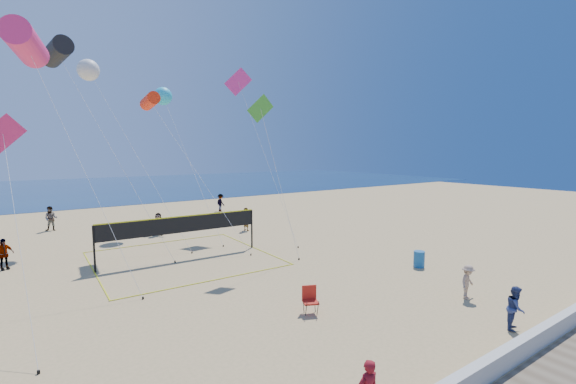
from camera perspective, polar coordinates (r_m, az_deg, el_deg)
ground at (r=12.50m, az=8.67°, el=-22.93°), size 120.00×120.00×0.00m
ocean at (r=70.53m, az=-28.59°, el=0.47°), size 140.00×50.00×0.03m
bystander_a at (r=15.67m, az=30.66°, el=-14.56°), size 0.88×0.78×1.50m
bystander_b at (r=17.80m, az=25.10°, el=-11.96°), size 1.00×0.70×1.42m
far_person_0 at (r=24.58m, az=-36.55°, el=-7.42°), size 1.03×0.73×1.62m
far_person_1 at (r=29.21m, az=-18.66°, el=-4.54°), size 1.53×1.23×1.63m
far_person_2 at (r=29.45m, az=-6.22°, el=-4.02°), size 0.59×0.74×1.77m
far_person_3 at (r=34.33m, az=-31.69°, el=-3.38°), size 1.11×1.00×1.87m
far_person_4 at (r=39.15m, az=-9.95°, el=-1.57°), size 0.80×1.21×1.76m
camp_chair at (r=14.95m, az=3.27°, el=-15.40°), size 0.70×0.81×1.13m
trash_barrel at (r=21.53m, az=18.85°, el=-9.39°), size 0.63×0.63×0.84m
volleyball_net at (r=22.47m, az=-15.47°, el=-5.36°), size 9.25×9.11×2.44m
kite_0 at (r=21.29m, az=-34.37°, el=17.71°), size 4.31×6.54×11.53m
kite_1 at (r=26.60m, az=-31.05°, el=17.35°), size 5.34×7.13×12.35m
kite_2 at (r=25.72m, az=-19.74°, el=12.53°), size 4.34×6.44×9.61m
kite_3 at (r=17.50m, az=-36.44°, el=5.68°), size 1.53×5.98×7.44m
kite_4 at (r=20.92m, az=-3.75°, el=10.94°), size 2.58×1.27×9.06m
kite_5 at (r=30.05m, az=-7.08°, el=15.10°), size 1.99×7.97×12.29m
kite_6 at (r=29.88m, az=-27.47°, el=15.72°), size 4.87×8.46×12.09m
kite_7 at (r=31.81m, az=-18.02°, el=13.34°), size 1.85×9.03×10.90m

